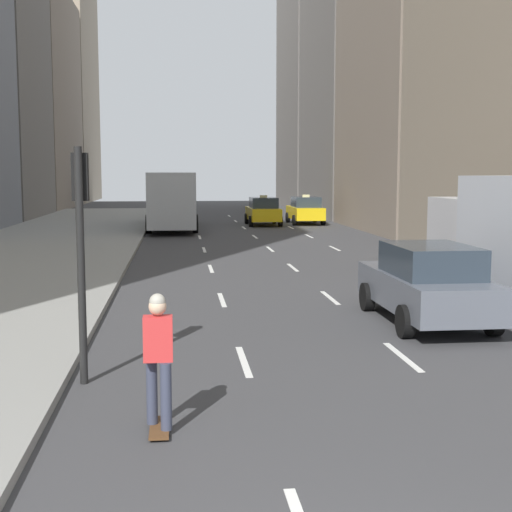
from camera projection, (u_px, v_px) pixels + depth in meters
The scene contains 8 objects.
sidewalk_left at pixel (43, 248), 30.20m from camera, with size 8.00×66.00×0.15m, color gray.
lane_markings at pixel (280, 257), 27.30m from camera, with size 5.72×56.00×0.01m.
taxi_lead at pixel (305, 210), 45.33m from camera, with size 2.02×4.40×1.87m.
taxi_second at pixel (263, 211), 44.25m from camera, with size 2.02×4.40×1.87m.
sedan_black_near at pixel (427, 283), 15.25m from camera, with size 2.02×4.55×1.71m.
city_bus at pixel (172, 198), 41.40m from camera, with size 2.80×11.61×3.25m.
skateboarder at pixel (158, 356), 8.77m from camera, with size 0.36×0.80×1.75m.
traffic_light_pole at pixel (81, 226), 10.73m from camera, with size 0.24×0.42×3.60m.
Camera 1 is at (-1.30, -3.85, 3.20)m, focal length 50.00 mm.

